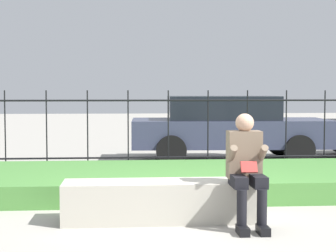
{
  "coord_description": "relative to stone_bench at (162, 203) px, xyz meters",
  "views": [
    {
      "loc": [
        -0.78,
        -6.49,
        1.54
      ],
      "look_at": [
        -0.03,
        3.3,
        0.91
      ],
      "focal_mm": 60.0,
      "sensor_mm": 36.0,
      "label": 1
    }
  ],
  "objects": [
    {
      "name": "stone_bench",
      "position": [
        0.0,
        0.0,
        0.0
      ],
      "size": [
        2.31,
        0.57,
        0.47
      ],
      "color": "#B7B2A3",
      "rests_on": "ground_plane"
    },
    {
      "name": "grass_berm",
      "position": [
        0.36,
        2.01,
        -0.06
      ],
      "size": [
        10.04,
        2.62,
        0.31
      ],
      "color": "#4C893D",
      "rests_on": "ground_plane"
    },
    {
      "name": "person_seated_reader",
      "position": [
        0.93,
        -0.32,
        0.49
      ],
      "size": [
        0.42,
        0.73,
        1.27
      ],
      "color": "black",
      "rests_on": "ground_plane"
    },
    {
      "name": "ground_plane",
      "position": [
        0.36,
        0.0,
        -0.21
      ],
      "size": [
        60.0,
        60.0,
        0.0
      ],
      "primitive_type": "plane",
      "color": "#A8A399"
    },
    {
      "name": "car_parked_center",
      "position": [
        1.8,
        5.58,
        0.53
      ],
      "size": [
        4.31,
        1.97,
        1.41
      ],
      "rotation": [
        0.0,
        0.0,
        -0.04
      ],
      "color": "#383D56",
      "rests_on": "ground_plane"
    },
    {
      "name": "iron_fence",
      "position": [
        0.36,
        3.69,
        0.59
      ],
      "size": [
        8.04,
        0.03,
        1.53
      ],
      "color": "black",
      "rests_on": "ground_plane"
    }
  ]
}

